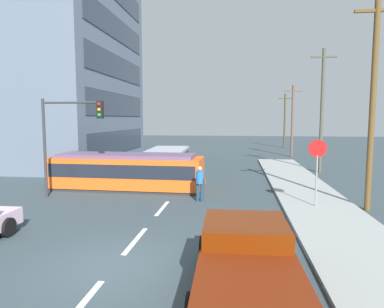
{
  "coord_description": "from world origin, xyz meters",
  "views": [
    {
      "loc": [
        3.18,
        -8.3,
        3.91
      ],
      "look_at": [
        1.0,
        8.36,
        2.16
      ],
      "focal_mm": 31.93,
      "sensor_mm": 36.0,
      "label": 1
    }
  ],
  "objects": [
    {
      "name": "lane_stripe_1",
      "position": [
        0.0,
        2.0,
        0.01
      ],
      "size": [
        0.16,
        2.4,
        0.01
      ],
      "primitive_type": "cube",
      "color": "silver",
      "rests_on": "ground"
    },
    {
      "name": "utility_pole_distant",
      "position": [
        9.49,
        38.46,
        3.76
      ],
      "size": [
        1.8,
        0.24,
        7.16
      ],
      "color": "#4A4024",
      "rests_on": "ground"
    },
    {
      "name": "ground_plane",
      "position": [
        0.0,
        10.0,
        0.0
      ],
      "size": [
        120.0,
        120.0,
        0.0
      ],
      "primitive_type": "plane",
      "color": "#354349"
    },
    {
      "name": "lane_stripe_4",
      "position": [
        0.0,
        21.83,
        0.01
      ],
      "size": [
        0.16,
        2.4,
        0.01
      ],
      "primitive_type": "cube",
      "color": "silver",
      "rests_on": "ground"
    },
    {
      "name": "utility_pole_near",
      "position": [
        8.76,
        6.83,
        4.61
      ],
      "size": [
        1.8,
        0.24,
        8.85
      ],
      "color": "brown",
      "rests_on": "ground"
    },
    {
      "name": "utility_pole_far",
      "position": [
        8.8,
        27.66,
        3.81
      ],
      "size": [
        1.8,
        0.24,
        7.27
      ],
      "color": "brown",
      "rests_on": "ground"
    },
    {
      "name": "pedestrian_crossing",
      "position": [
        1.49,
        7.5,
        0.94
      ],
      "size": [
        0.49,
        0.36,
        1.67
      ],
      "color": "#1F384D",
      "rests_on": "ground"
    },
    {
      "name": "corner_building",
      "position": [
        -14.69,
        20.49,
        9.6
      ],
      "size": [
        15.39,
        15.62,
        19.2
      ],
      "color": "slate",
      "rests_on": "ground"
    },
    {
      "name": "sidewalk_curb_right",
      "position": [
        6.8,
        6.0,
        0.07
      ],
      "size": [
        3.2,
        36.0,
        0.14
      ],
      "primitive_type": "cube",
      "color": "#969B9A",
      "rests_on": "ground"
    },
    {
      "name": "streetcar_tram",
      "position": [
        -2.82,
        9.83,
        1.02
      ],
      "size": [
        8.37,
        2.69,
        1.98
      ],
      "color": "#F65C1A",
      "rests_on": "ground"
    },
    {
      "name": "city_bus",
      "position": [
        -1.6,
        14.88,
        1.04
      ],
      "size": [
        2.73,
        5.87,
        1.8
      ],
      "color": "#A7ADB6",
      "rests_on": "ground"
    },
    {
      "name": "stop_sign",
      "position": [
        6.61,
        6.72,
        2.19
      ],
      "size": [
        0.76,
        0.07,
        2.88
      ],
      "color": "gray",
      "rests_on": "sidewalk_curb_right"
    },
    {
      "name": "utility_pole_mid",
      "position": [
        9.24,
        17.43,
        4.62
      ],
      "size": [
        1.8,
        0.24,
        8.86
      ],
      "color": "#4A4C3B",
      "rests_on": "ground"
    },
    {
      "name": "lane_stripe_3",
      "position": [
        0.0,
        15.83,
        0.01
      ],
      "size": [
        0.16,
        2.4,
        0.01
      ],
      "primitive_type": "cube",
      "color": "silver",
      "rests_on": "ground"
    },
    {
      "name": "pickup_truck_parked",
      "position": [
        3.43,
        -1.02,
        0.8
      ],
      "size": [
        2.38,
        5.05,
        1.55
      ],
      "color": "#641E09",
      "rests_on": "ground"
    },
    {
      "name": "traffic_light_mast",
      "position": [
        -4.95,
        7.36,
        3.45
      ],
      "size": [
        3.12,
        0.33,
        4.88
      ],
      "color": "#333333",
      "rests_on": "ground"
    },
    {
      "name": "lane_stripe_2",
      "position": [
        0.0,
        6.0,
        0.01
      ],
      "size": [
        0.16,
        2.4,
        0.01
      ],
      "primitive_type": "cube",
      "color": "silver",
      "rests_on": "ground"
    }
  ]
}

